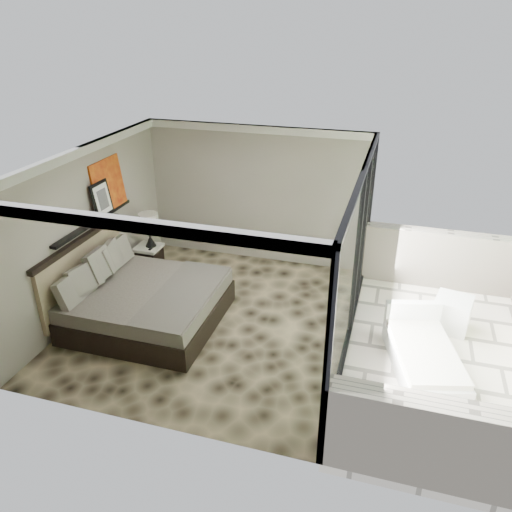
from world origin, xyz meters
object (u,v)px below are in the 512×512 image
(nightstand, at_px, (150,259))
(lounger, at_px, (423,356))
(ottoman, at_px, (452,313))
(bed, at_px, (142,301))
(table_lamp, at_px, (149,225))

(nightstand, distance_m, lounger, 5.55)
(ottoman, bearing_deg, lounger, -110.21)
(bed, height_order, lounger, bed)
(nightstand, xyz_separation_m, lounger, (5.29, -1.67, -0.03))
(ottoman, relative_size, lounger, 0.30)
(bed, relative_size, ottoman, 4.23)
(bed, xyz_separation_m, ottoman, (4.97, 1.24, -0.10))
(ottoman, xyz_separation_m, lounger, (-0.44, -1.20, -0.07))
(lounger, bearing_deg, nightstand, 147.52)
(bed, xyz_separation_m, nightstand, (-0.77, 1.70, -0.14))
(nightstand, height_order, ottoman, ottoman)
(ottoman, height_order, lounger, lounger)
(ottoman, distance_m, lounger, 1.28)
(bed, height_order, ottoman, bed)
(table_lamp, bearing_deg, bed, -67.47)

